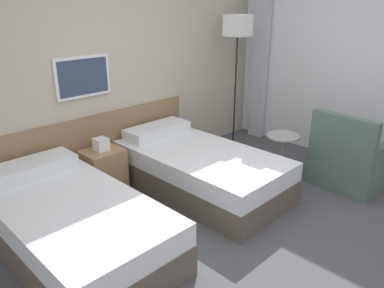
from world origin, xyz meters
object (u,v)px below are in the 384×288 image
(bed_near_door, at_px, (72,224))
(floor_lamp, at_px, (238,33))
(nightstand, at_px, (104,170))
(bed_near_window, at_px, (199,169))
(side_table, at_px, (282,149))
(armchair, at_px, (351,162))

(bed_near_door, xyz_separation_m, floor_lamp, (2.92, 0.58, 1.38))
(bed_near_door, height_order, nightstand, nightstand)
(bed_near_window, relative_size, side_table, 3.47)
(bed_near_door, relative_size, nightstand, 3.08)
(bed_near_window, height_order, floor_lamp, floor_lamp)
(side_table, bearing_deg, floor_lamp, 67.74)
(side_table, bearing_deg, bed_near_window, 150.09)
(bed_near_door, bearing_deg, armchair, -21.64)
(nightstand, bearing_deg, bed_near_door, -137.03)
(armchair, bearing_deg, nightstand, 52.03)
(nightstand, bearing_deg, bed_near_window, -42.97)
(bed_near_door, xyz_separation_m, bed_near_window, (1.58, 0.00, 0.00))
(nightstand, height_order, floor_lamp, floor_lamp)
(bed_near_door, height_order, side_table, bed_near_door)
(nightstand, xyz_separation_m, armchair, (2.15, -1.90, 0.02))
(armchair, bearing_deg, bed_near_door, 71.93)
(armchair, bearing_deg, floor_lamp, 4.10)
(bed_near_door, xyz_separation_m, side_table, (2.47, -0.51, 0.14))
(bed_near_window, bearing_deg, armchair, -40.67)
(side_table, bearing_deg, nightstand, 143.40)
(bed_near_window, bearing_deg, floor_lamp, 23.49)
(floor_lamp, height_order, side_table, floor_lamp)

